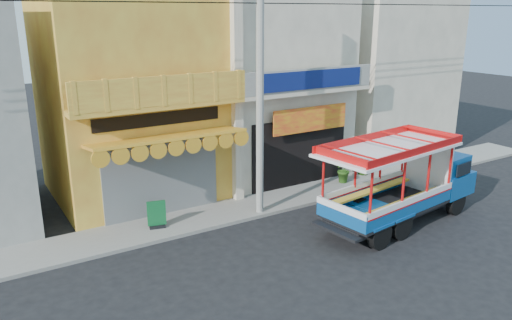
# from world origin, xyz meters

# --- Properties ---
(ground) EXTENTS (90.00, 90.00, 0.00)m
(ground) POSITION_xyz_m (0.00, 0.00, 0.00)
(ground) COLOR black
(ground) RESTS_ON ground
(sidewalk) EXTENTS (30.00, 2.00, 0.12)m
(sidewalk) POSITION_xyz_m (0.00, 4.00, 0.06)
(sidewalk) COLOR slate
(sidewalk) RESTS_ON ground
(shophouse_left) EXTENTS (6.00, 7.50, 8.24)m
(shophouse_left) POSITION_xyz_m (-4.00, 7.96, 4.11)
(shophouse_left) COLOR #C57C2B
(shophouse_left) RESTS_ON ground
(shophouse_right) EXTENTS (6.00, 6.75, 8.24)m
(shophouse_right) POSITION_xyz_m (2.00, 7.96, 4.11)
(shophouse_right) COLOR #BBAD99
(shophouse_right) RESTS_ON ground
(party_pilaster) EXTENTS (0.35, 0.30, 8.00)m
(party_pilaster) POSITION_xyz_m (-1.00, 4.85, 4.00)
(party_pilaster) COLOR #BBAD99
(party_pilaster) RESTS_ON ground
(filler_building_right) EXTENTS (6.00, 6.00, 7.60)m
(filler_building_right) POSITION_xyz_m (9.00, 8.00, 3.80)
(filler_building_right) COLOR #BBAD99
(filler_building_right) RESTS_ON ground
(utility_pole) EXTENTS (28.00, 0.26, 9.00)m
(utility_pole) POSITION_xyz_m (-0.85, 3.30, 5.03)
(utility_pole) COLOR gray
(utility_pole) RESTS_ON ground
(songthaew_truck) EXTENTS (6.77, 2.92, 3.06)m
(songthaew_truck) POSITION_xyz_m (3.18, 0.24, 1.47)
(songthaew_truck) COLOR black
(songthaew_truck) RESTS_ON ground
(green_sign) EXTENTS (0.61, 0.40, 0.94)m
(green_sign) POSITION_xyz_m (-4.66, 3.92, 0.52)
(green_sign) COLOR black
(green_sign) RESTS_ON sidewalk
(potted_plant_b) EXTENTS (0.74, 0.79, 1.13)m
(potted_plant_b) POSITION_xyz_m (3.67, 4.21, 0.69)
(potted_plant_b) COLOR #295217
(potted_plant_b) RESTS_ON sidewalk
(potted_plant_c) EXTENTS (0.60, 0.60, 1.04)m
(potted_plant_c) POSITION_xyz_m (5.21, 4.53, 0.64)
(potted_plant_c) COLOR #295217
(potted_plant_c) RESTS_ON sidewalk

